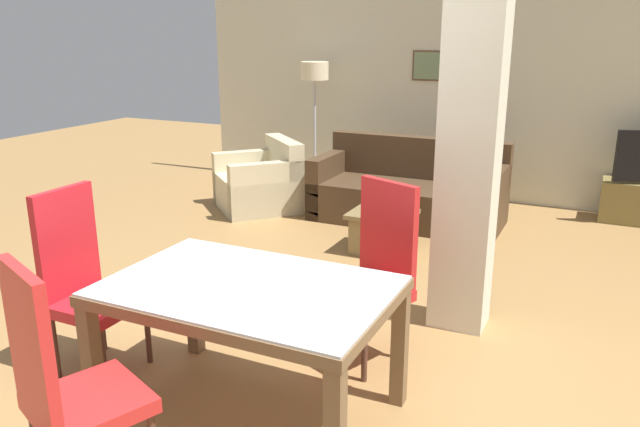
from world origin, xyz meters
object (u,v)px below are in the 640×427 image
dining_table (249,313)px  coffee_table (382,231)px  armchair (261,185)px  dining_chair_head_left (84,278)px  sofa (409,194)px  dining_chair_near_left (64,381)px  floor_lamp (315,83)px  bottle (386,203)px  dining_chair_far_right (375,268)px

dining_table → coffee_table: bearing=95.1°
dining_table → armchair: size_ratio=1.20×
dining_table → armchair: (-2.04, 3.56, -0.32)m
armchair → dining_table: bearing=162.4°
dining_chair_head_left → coffee_table: bearing=161.7°
dining_table → sofa: sofa is taller
dining_chair_near_left → armchair: dining_chair_near_left is taller
dining_chair_head_left → floor_lamp: size_ratio=0.69×
dining_table → bottle: size_ratio=6.26×
floor_lamp → dining_chair_head_left: bearing=-81.4°
dining_table → dining_chair_near_left: size_ratio=1.31×
dining_chair_head_left → bottle: dining_chair_head_left is taller
dining_chair_far_right → bottle: size_ratio=4.80×
dining_table → dining_chair_head_left: bearing=180.0°
dining_table → bottle: (-0.21, 2.74, -0.12)m
dining_chair_head_left → bottle: bearing=161.1°
dining_chair_head_left → dining_chair_near_left: size_ratio=1.00×
dining_chair_near_left → bottle: 3.64m
sofa → dining_chair_far_right: bearing=103.5°
dining_chair_near_left → sofa: 4.74m
dining_table → dining_chair_head_left: 1.15m
bottle → dining_chair_head_left: bearing=-108.9°
sofa → armchair: size_ratio=1.65×
dining_chair_near_left → sofa: size_ratio=0.56×
coffee_table → floor_lamp: floor_lamp is taller
dining_chair_far_right → sofa: size_ratio=0.56×
dining_table → dining_chair_far_right: bearing=67.7°
dining_table → armchair: armchair is taller
dining_chair_far_right → coffee_table: 1.99m
dining_chair_head_left → dining_table: bearing=90.0°
coffee_table → bottle: (0.03, -0.00, 0.28)m
armchair → coffee_table: size_ratio=2.11×
dining_chair_near_left → armchair: size_ratio=0.92×
floor_lamp → dining_table: bearing=-68.1°
dining_table → floor_lamp: floor_lamp is taller
dining_table → dining_chair_head_left: (-1.15, 0.00, -0.01)m
dining_table → floor_lamp: bearing=111.9°
dining_chair_far_right → sofa: 3.05m
dining_chair_near_left → floor_lamp: size_ratio=0.69×
armchair → dining_chair_far_right: bearing=174.7°
dining_chair_far_right → armchair: 3.60m
coffee_table → floor_lamp: size_ratio=0.36×
dining_chair_far_right → bottle: (-0.58, 1.85, -0.11)m
coffee_table → bottle: bearing=-5.5°
bottle → sofa: bearing=96.4°
dining_chair_near_left → coffee_table: size_ratio=1.94×
sofa → floor_lamp: (-1.51, 0.77, 1.09)m
dining_chair_far_right → dining_chair_near_left: (-0.74, -1.79, 0.00)m
dining_chair_far_right → coffee_table: dining_chair_far_right is taller
dining_chair_near_left → sofa: dining_chair_near_left is taller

